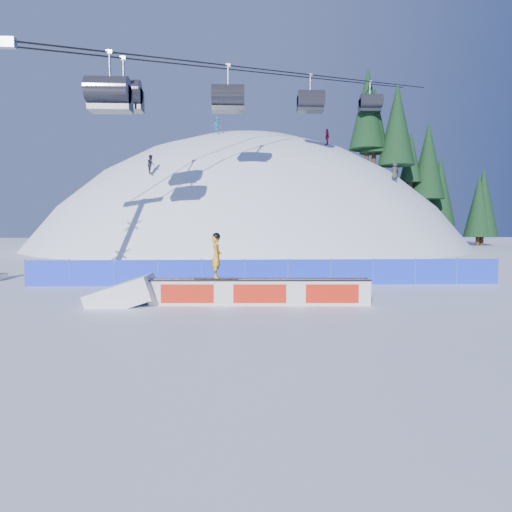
{
  "coord_description": "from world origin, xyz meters",
  "views": [
    {
      "loc": [
        -1.38,
        -16.47,
        2.83
      ],
      "look_at": [
        -0.64,
        1.06,
        1.61
      ],
      "focal_mm": 32.0,
      "sensor_mm": 36.0,
      "label": 1
    }
  ],
  "objects": [
    {
      "name": "safety_fence",
      "position": [
        0.0,
        4.5,
        0.6
      ],
      "size": [
        22.05,
        0.05,
        1.3
      ],
      "color": "#1834E3",
      "rests_on": "ground"
    },
    {
      "name": "distant_skiers",
      "position": [
        1.26,
        29.74,
        10.64
      ],
      "size": [
        24.08,
        10.04,
        7.04
      ],
      "color": "black",
      "rests_on": "ground"
    },
    {
      "name": "ground",
      "position": [
        0.0,
        0.0,
        0.0
      ],
      "size": [
        160.0,
        160.0,
        0.0
      ],
      "primitive_type": "plane",
      "color": "white",
      "rests_on": "ground"
    },
    {
      "name": "snow_ramp",
      "position": [
        -5.4,
        -0.44,
        0.0
      ],
      "size": [
        2.45,
        1.59,
        1.49
      ],
      "primitive_type": null,
      "rotation": [
        0.0,
        -0.31,
        -0.04
      ],
      "color": "white",
      "rests_on": "ground"
    },
    {
      "name": "snowboarder",
      "position": [
        -2.09,
        -0.58,
        1.72
      ],
      "size": [
        1.56,
        0.55,
        1.62
      ],
      "rotation": [
        0.0,
        0.0,
        1.58
      ],
      "color": "black",
      "rests_on": "rail_box"
    },
    {
      "name": "treeline",
      "position": [
        23.1,
        41.16,
        9.36
      ],
      "size": [
        20.86,
        12.35,
        19.59
      ],
      "color": "#372516",
      "rests_on": "ground"
    },
    {
      "name": "rail_box",
      "position": [
        -0.58,
        -0.64,
        0.46
      ],
      "size": [
        7.73,
        0.86,
        0.93
      ],
      "rotation": [
        0.0,
        0.0,
        -0.04
      ],
      "color": "silver",
      "rests_on": "ground"
    },
    {
      "name": "snow_hill",
      "position": [
        0.0,
        42.0,
        -18.0
      ],
      "size": [
        64.0,
        64.0,
        64.0
      ],
      "color": "white",
      "rests_on": "ground"
    },
    {
      "name": "chairlift",
      "position": [
        4.74,
        27.49,
        16.89
      ],
      "size": [
        40.8,
        41.7,
        22.0
      ],
      "color": "#90959D",
      "rests_on": "ground"
    }
  ]
}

